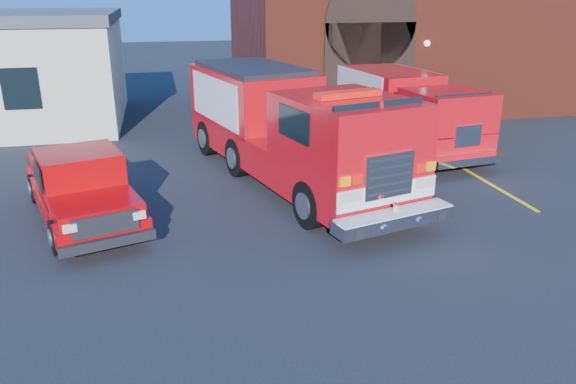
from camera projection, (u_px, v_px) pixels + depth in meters
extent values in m
plane|color=black|center=(276.00, 228.00, 12.93)|extent=(100.00, 100.00, 0.00)
cube|color=yellow|center=(504.00, 192.00, 15.20)|extent=(0.12, 3.00, 0.01)
cube|color=yellow|center=(450.00, 161.00, 17.95)|extent=(0.12, 3.00, 0.01)
cube|color=yellow|center=(410.00, 138.00, 20.70)|extent=(0.12, 3.00, 0.01)
cube|color=maroon|center=(403.00, 16.00, 26.27)|extent=(15.00, 10.00, 8.00)
cube|color=black|center=(369.00, 76.00, 21.62)|extent=(3.60, 0.12, 4.00)
cylinder|color=black|center=(371.00, 22.00, 20.94)|extent=(3.60, 0.12, 3.60)
cube|color=black|center=(21.00, 88.00, 19.01)|extent=(1.20, 0.10, 1.40)
cylinder|color=black|center=(310.00, 205.00, 12.76)|extent=(0.63, 1.18, 1.12)
cylinder|color=black|center=(390.00, 189.00, 13.73)|extent=(0.63, 1.18, 1.12)
cube|color=red|center=(288.00, 151.00, 15.87)|extent=(4.80, 9.54, 0.92)
cube|color=red|center=(253.00, 96.00, 17.42)|extent=(3.61, 4.99, 1.63)
cube|color=red|center=(347.00, 131.00, 12.98)|extent=(3.30, 3.81, 1.53)
cube|color=black|center=(381.00, 124.00, 11.77)|extent=(2.19, 0.65, 0.96)
cube|color=red|center=(348.00, 94.00, 12.69)|extent=(1.67, 0.75, 0.14)
cube|color=white|center=(388.00, 194.00, 11.95)|extent=(2.49, 0.71, 0.45)
cube|color=silver|center=(389.00, 176.00, 11.80)|extent=(1.20, 0.37, 0.96)
cube|color=silver|center=(395.00, 219.00, 11.87)|extent=(2.91, 1.27, 0.29)
cube|color=#B7B7BF|center=(214.00, 100.00, 16.87)|extent=(0.97, 3.57, 1.33)
cube|color=#B7B7BF|center=(290.00, 93.00, 17.98)|extent=(0.97, 3.57, 1.33)
sphere|color=tan|center=(395.00, 210.00, 11.80)|extent=(0.16, 0.16, 0.13)
sphere|color=tan|center=(396.00, 205.00, 11.76)|extent=(0.13, 0.13, 0.11)
sphere|color=tan|center=(394.00, 204.00, 11.74)|extent=(0.05, 0.05, 0.04)
sphere|color=tan|center=(397.00, 203.00, 11.77)|extent=(0.05, 0.05, 0.04)
ellipsoid|color=red|center=(396.00, 204.00, 11.75)|extent=(0.14, 0.14, 0.06)
cylinder|color=red|center=(396.00, 205.00, 11.75)|extent=(0.16, 0.16, 0.01)
cylinder|color=black|center=(58.00, 237.00, 11.55)|extent=(0.47, 0.79, 0.75)
cylinder|color=black|center=(137.00, 221.00, 12.32)|extent=(0.47, 0.79, 0.75)
cube|color=#B40206|center=(82.00, 198.00, 13.29)|extent=(3.30, 5.47, 0.42)
cube|color=#B40206|center=(97.00, 208.00, 11.68)|extent=(2.06, 1.85, 0.33)
cube|color=#B40206|center=(80.00, 171.00, 12.81)|extent=(2.14, 2.11, 0.94)
cube|color=#B40206|center=(68.00, 167.00, 14.38)|extent=(2.22, 2.38, 0.51)
cube|color=black|center=(108.00, 243.00, 11.17)|extent=(1.86, 0.68, 0.21)
cylinder|color=black|center=(416.00, 152.00, 17.13)|extent=(0.44, 1.02, 0.99)
cylinder|color=black|center=(470.00, 146.00, 17.77)|extent=(0.44, 1.02, 0.99)
cube|color=red|center=(401.00, 123.00, 19.58)|extent=(3.18, 7.43, 0.81)
cube|color=red|center=(384.00, 87.00, 20.41)|extent=(2.83, 4.76, 1.35)
cube|color=red|center=(447.00, 110.00, 17.03)|extent=(2.52, 2.44, 1.17)
cube|color=#B7B7BF|center=(356.00, 92.00, 20.07)|extent=(0.54, 3.75, 1.53)
cube|color=#B7B7BF|center=(410.00, 88.00, 20.82)|extent=(0.54, 3.75, 1.53)
cube|color=silver|center=(470.00, 160.00, 16.30)|extent=(2.46, 0.72, 0.23)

